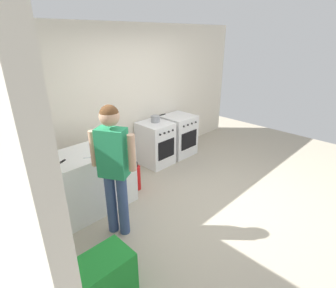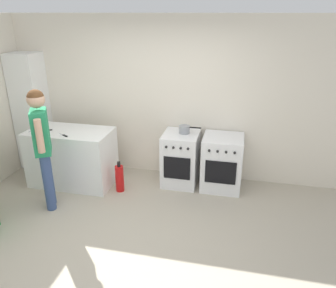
{
  "view_description": "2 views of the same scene",
  "coord_description": "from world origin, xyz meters",
  "px_view_note": "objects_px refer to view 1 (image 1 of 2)",
  "views": [
    {
      "loc": [
        -2.84,
        -1.93,
        2.41
      ],
      "look_at": [
        -0.29,
        0.6,
        0.9
      ],
      "focal_mm": 28.0,
      "sensor_mm": 36.0,
      "label": 1
    },
    {
      "loc": [
        1.2,
        -3.13,
        2.62
      ],
      "look_at": [
        0.28,
        0.98,
        0.91
      ],
      "focal_mm": 35.0,
      "sensor_mm": 36.0,
      "label": 2
    }
  ],
  "objects_px": {
    "fire_extinguisher": "(137,177)",
    "knife_bread": "(57,165)",
    "knife_paring": "(93,157)",
    "recycling_crate_upper": "(103,270)",
    "oven_left": "(155,144)",
    "pot": "(155,119)",
    "oven_right": "(178,135)",
    "person": "(113,161)"
  },
  "relations": [
    {
      "from": "fire_extinguisher",
      "to": "knife_bread",
      "type": "bearing_deg",
      "value": -179.81
    },
    {
      "from": "knife_paring",
      "to": "recycling_crate_upper",
      "type": "height_order",
      "value": "knife_paring"
    },
    {
      "from": "oven_left",
      "to": "pot",
      "type": "distance_m",
      "value": 0.49
    },
    {
      "from": "fire_extinguisher",
      "to": "recycling_crate_upper",
      "type": "distance_m",
      "value": 2.04
    },
    {
      "from": "oven_right",
      "to": "pot",
      "type": "height_order",
      "value": "pot"
    },
    {
      "from": "oven_right",
      "to": "person",
      "type": "bearing_deg",
      "value": -154.71
    },
    {
      "from": "fire_extinguisher",
      "to": "knife_paring",
      "type": "bearing_deg",
      "value": -171.99
    },
    {
      "from": "fire_extinguisher",
      "to": "oven_left",
      "type": "bearing_deg",
      "value": 28.78
    },
    {
      "from": "recycling_crate_upper",
      "to": "fire_extinguisher",
      "type": "bearing_deg",
      "value": 42.66
    },
    {
      "from": "oven_left",
      "to": "knife_paring",
      "type": "xyz_separation_m",
      "value": [
        -1.67,
        -0.59,
        0.48
      ]
    },
    {
      "from": "person",
      "to": "fire_extinguisher",
      "type": "xyz_separation_m",
      "value": [
        0.81,
        0.63,
        -0.82
      ]
    },
    {
      "from": "person",
      "to": "pot",
      "type": "bearing_deg",
      "value": 33.53
    },
    {
      "from": "person",
      "to": "fire_extinguisher",
      "type": "distance_m",
      "value": 1.31
    },
    {
      "from": "oven_left",
      "to": "oven_right",
      "type": "relative_size",
      "value": 1.0
    },
    {
      "from": "recycling_crate_upper",
      "to": "knife_bread",
      "type": "bearing_deg",
      "value": 79.6
    },
    {
      "from": "knife_paring",
      "to": "person",
      "type": "xyz_separation_m",
      "value": [
        -0.02,
        -0.52,
        0.13
      ]
    },
    {
      "from": "pot",
      "to": "person",
      "type": "relative_size",
      "value": 0.2
    },
    {
      "from": "knife_bread",
      "to": "oven_right",
      "type": "bearing_deg",
      "value": 9.88
    },
    {
      "from": "oven_right",
      "to": "pot",
      "type": "relative_size",
      "value": 2.43
    },
    {
      "from": "oven_right",
      "to": "knife_bread",
      "type": "relative_size",
      "value": 2.6
    },
    {
      "from": "oven_right",
      "to": "knife_bread",
      "type": "xyz_separation_m",
      "value": [
        -2.77,
        -0.48,
        0.48
      ]
    },
    {
      "from": "pot",
      "to": "person",
      "type": "distance_m",
      "value": 2.08
    },
    {
      "from": "knife_bread",
      "to": "fire_extinguisher",
      "type": "relative_size",
      "value": 0.65
    },
    {
      "from": "oven_left",
      "to": "pot",
      "type": "bearing_deg",
      "value": 39.89
    },
    {
      "from": "oven_left",
      "to": "person",
      "type": "height_order",
      "value": "person"
    },
    {
      "from": "oven_right",
      "to": "oven_left",
      "type": "bearing_deg",
      "value": -180.0
    },
    {
      "from": "knife_bread",
      "to": "knife_paring",
      "type": "xyz_separation_m",
      "value": [
        0.44,
        -0.11,
        0.0
      ]
    },
    {
      "from": "oven_left",
      "to": "fire_extinguisher",
      "type": "xyz_separation_m",
      "value": [
        -0.87,
        -0.48,
        -0.21
      ]
    },
    {
      "from": "oven_right",
      "to": "recycling_crate_upper",
      "type": "height_order",
      "value": "oven_right"
    },
    {
      "from": "oven_left",
      "to": "pot",
      "type": "relative_size",
      "value": 2.43
    },
    {
      "from": "oven_left",
      "to": "recycling_crate_upper",
      "type": "relative_size",
      "value": 1.63
    },
    {
      "from": "oven_left",
      "to": "fire_extinguisher",
      "type": "height_order",
      "value": "oven_left"
    },
    {
      "from": "oven_left",
      "to": "recycling_crate_upper",
      "type": "distance_m",
      "value": 3.0
    },
    {
      "from": "knife_bread",
      "to": "knife_paring",
      "type": "bearing_deg",
      "value": -13.69
    },
    {
      "from": "oven_left",
      "to": "knife_bread",
      "type": "distance_m",
      "value": 2.22
    },
    {
      "from": "oven_right",
      "to": "person",
      "type": "distance_m",
      "value": 2.66
    },
    {
      "from": "oven_right",
      "to": "knife_bread",
      "type": "height_order",
      "value": "knife_bread"
    },
    {
      "from": "recycling_crate_upper",
      "to": "pot",
      "type": "bearing_deg",
      "value": 38.14
    },
    {
      "from": "fire_extinguisher",
      "to": "recycling_crate_upper",
      "type": "bearing_deg",
      "value": -137.34
    },
    {
      "from": "oven_right",
      "to": "person",
      "type": "height_order",
      "value": "person"
    },
    {
      "from": "recycling_crate_upper",
      "to": "person",
      "type": "bearing_deg",
      "value": 47.72
    },
    {
      "from": "oven_left",
      "to": "person",
      "type": "xyz_separation_m",
      "value": [
        -1.68,
        -1.11,
        0.61
      ]
    }
  ]
}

